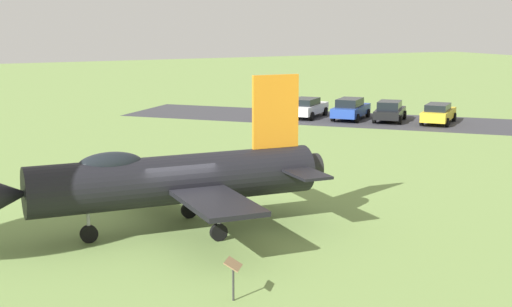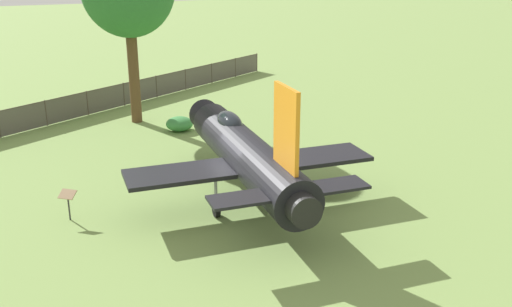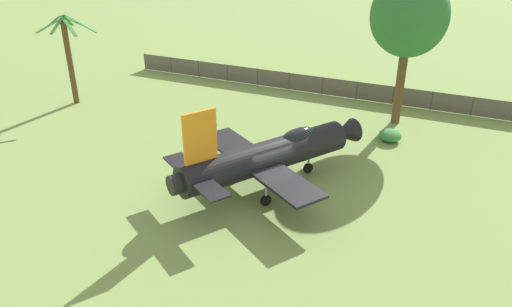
% 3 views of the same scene
% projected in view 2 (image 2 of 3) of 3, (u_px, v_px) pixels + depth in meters
% --- Properties ---
extents(ground_plane, '(200.00, 200.00, 0.00)m').
position_uv_depth(ground_plane, '(247.00, 200.00, 22.88)').
color(ground_plane, '#75934C').
extents(display_jet, '(12.15, 9.58, 5.42)m').
position_uv_depth(display_jet, '(244.00, 151.00, 22.57)').
color(display_jet, black).
rests_on(display_jet, ground_plane).
extents(perimeter_fence, '(20.63, 34.37, 1.49)m').
position_uv_depth(perimeter_fence, '(46.00, 112.00, 32.52)').
color(perimeter_fence, '#4C4238').
rests_on(perimeter_fence, ground_plane).
extents(shrub_near_fence, '(1.48, 1.48, 0.78)m').
position_uv_depth(shrub_near_fence, '(179.00, 124.00, 31.76)').
color(shrub_near_fence, '#387F3D').
rests_on(shrub_near_fence, ground_plane).
extents(info_plaque, '(0.68, 0.72, 1.14)m').
position_uv_depth(info_plaque, '(68.00, 198.00, 20.94)').
color(info_plaque, '#333333').
rests_on(info_plaque, ground_plane).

